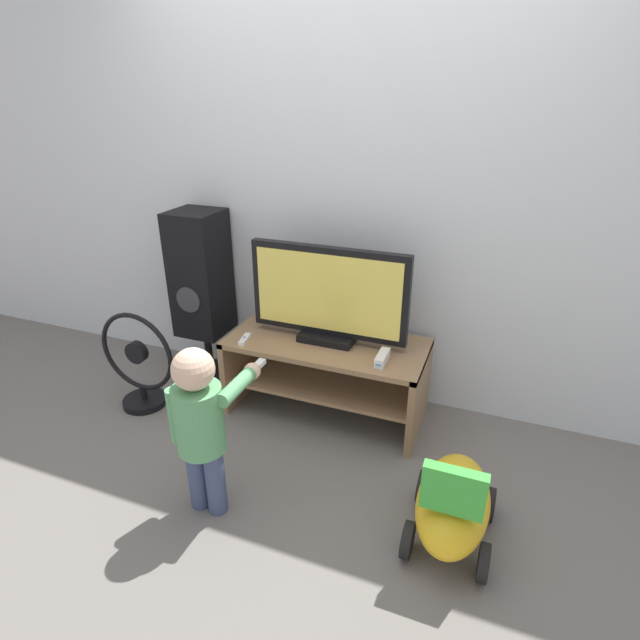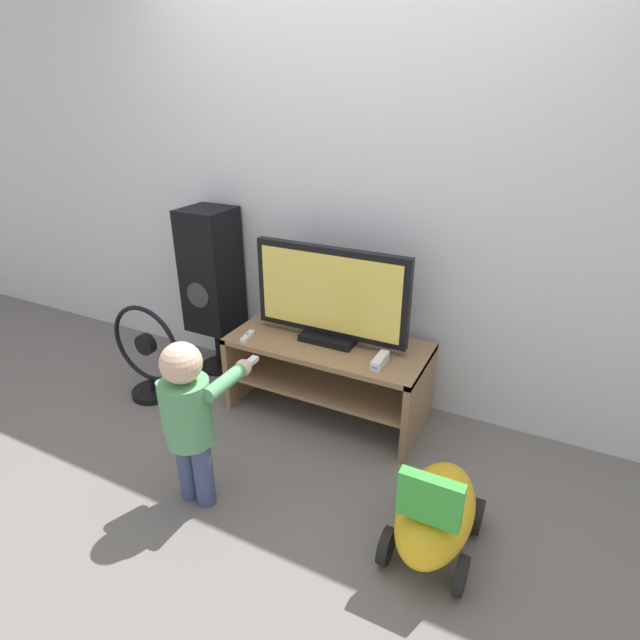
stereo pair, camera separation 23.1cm
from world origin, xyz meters
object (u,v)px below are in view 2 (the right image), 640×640
object	(u,v)px
speaker_tower	(212,273)
child	(190,412)
television	(330,296)
floor_fan	(148,357)
ride_on_toy	(435,512)
game_console	(380,361)
remote_primary	(248,336)

from	to	relation	value
speaker_tower	child	bearing A→B (deg)	-57.37
television	floor_fan	size ratio (longest dim) A/B	1.46
ride_on_toy	floor_fan	bearing A→B (deg)	169.59
game_console	child	size ratio (longest dim) A/B	0.20
child	ride_on_toy	distance (m)	1.12
game_console	remote_primary	world-z (taller)	game_console
television	child	world-z (taller)	television
game_console	remote_primary	bearing A→B (deg)	-176.53
game_console	ride_on_toy	bearing A→B (deg)	-50.48
game_console	floor_fan	size ratio (longest dim) A/B	0.26
floor_fan	ride_on_toy	xyz separation A→B (m)	(1.88, -0.35, -0.08)
remote_primary	child	distance (m)	0.76
television	floor_fan	xyz separation A→B (m)	(-1.06, -0.36, -0.46)
television	remote_primary	distance (m)	0.54
television	child	distance (m)	0.99
remote_primary	speaker_tower	xyz separation A→B (m)	(-0.46, 0.30, 0.21)
remote_primary	ride_on_toy	world-z (taller)	remote_primary
remote_primary	television	bearing A→B (deg)	23.76
television	speaker_tower	bearing A→B (deg)	172.90
game_console	ride_on_toy	xyz separation A→B (m)	(0.47, -0.57, -0.30)
television	ride_on_toy	size ratio (longest dim) A/B	1.52
game_console	child	world-z (taller)	child
remote_primary	child	size ratio (longest dim) A/B	0.16
floor_fan	remote_primary	bearing A→B (deg)	15.52
remote_primary	floor_fan	bearing A→B (deg)	-164.48
child	floor_fan	xyz separation A→B (m)	(-0.83, 0.56, -0.21)
ride_on_toy	game_console	bearing A→B (deg)	129.52
child	ride_on_toy	bearing A→B (deg)	11.68
speaker_tower	remote_primary	bearing A→B (deg)	-32.97
remote_primary	ride_on_toy	distance (m)	1.39
speaker_tower	floor_fan	distance (m)	0.66
remote_primary	floor_fan	xyz separation A→B (m)	(-0.63, -0.17, -0.21)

